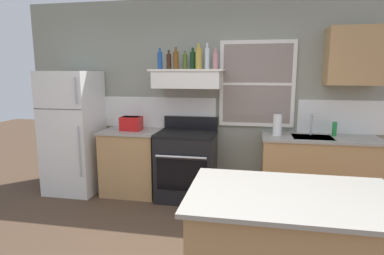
{
  "coord_description": "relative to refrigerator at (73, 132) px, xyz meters",
  "views": [
    {
      "loc": [
        0.61,
        -2.21,
        1.71
      ],
      "look_at": [
        -0.05,
        1.2,
        1.1
      ],
      "focal_mm": 29.68,
      "sensor_mm": 36.0,
      "label": 1
    }
  ],
  "objects": [
    {
      "name": "toaster",
      "position": [
        0.86,
        0.06,
        0.15
      ],
      "size": [
        0.3,
        0.2,
        0.19
      ],
      "color": "red",
      "rests_on": "counter_left_of_stove"
    },
    {
      "name": "counter_right_with_sink",
      "position": [
        3.35,
        0.06,
        -0.4
      ],
      "size": [
        1.43,
        0.63,
        0.91
      ],
      "color": "tan",
      "rests_on": "ground_plane"
    },
    {
      "name": "refrigerator",
      "position": [
        0.0,
        0.0,
        0.0
      ],
      "size": [
        0.7,
        0.72,
        1.72
      ],
      "color": "white",
      "rests_on": "ground_plane"
    },
    {
      "name": "bottle_clear_tall",
      "position": [
        1.9,
        0.14,
        1.02
      ],
      "size": [
        0.06,
        0.06,
        0.34
      ],
      "color": "silver",
      "rests_on": "range_hood_shelf"
    },
    {
      "name": "paper_towel_roll",
      "position": [
        2.82,
        0.06,
        0.18
      ],
      "size": [
        0.11,
        0.11,
        0.27
      ],
      "primitive_type": "cylinder",
      "color": "white",
      "rests_on": "counter_right_with_sink"
    },
    {
      "name": "range_hood_shelf",
      "position": [
        1.65,
        0.12,
        0.76
      ],
      "size": [
        0.96,
        0.52,
        0.24
      ],
      "color": "white"
    },
    {
      "name": "bottle_dark_green_wine",
      "position": [
        1.7,
        0.16,
        1.0
      ],
      "size": [
        0.07,
        0.07,
        0.28
      ],
      "color": "#143819",
      "rests_on": "range_hood_shelf"
    },
    {
      "name": "bottle_brown_stout",
      "position": [
        1.4,
        0.09,
        0.99
      ],
      "size": [
        0.06,
        0.06,
        0.25
      ],
      "color": "#381E0F",
      "rests_on": "range_hood_shelf"
    },
    {
      "name": "counter_left_of_stove",
      "position": [
        0.85,
        0.06,
        -0.41
      ],
      "size": [
        0.79,
        0.63,
        0.91
      ],
      "color": "tan",
      "rests_on": "ground_plane"
    },
    {
      "name": "bottle_blue_liqueur",
      "position": [
        1.28,
        0.07,
        1.0
      ],
      "size": [
        0.07,
        0.07,
        0.28
      ],
      "color": "#1E478C",
      "rests_on": "range_hood_shelf"
    },
    {
      "name": "bottle_rose_pink",
      "position": [
        2.01,
        0.15,
        1.0
      ],
      "size": [
        0.07,
        0.07,
        0.27
      ],
      "color": "#C67F84",
      "rests_on": "range_hood_shelf"
    },
    {
      "name": "stove_range",
      "position": [
        1.65,
        0.02,
        -0.4
      ],
      "size": [
        0.76,
        0.69,
        1.09
      ],
      "color": "black",
      "rests_on": "ground_plane"
    },
    {
      "name": "dish_soap_bottle",
      "position": [
        3.53,
        0.16,
        0.14
      ],
      "size": [
        0.06,
        0.06,
        0.18
      ],
      "primitive_type": "cylinder",
      "color": "#268C3F",
      "rests_on": "counter_right_with_sink"
    },
    {
      "name": "bottle_champagne_gold_foil",
      "position": [
        1.8,
        0.09,
        1.02
      ],
      "size": [
        0.08,
        0.08,
        0.33
      ],
      "color": "#B29333",
      "rests_on": "range_hood_shelf"
    },
    {
      "name": "bottle_amber_wine",
      "position": [
        1.5,
        0.08,
        1.0
      ],
      "size": [
        0.07,
        0.07,
        0.28
      ],
      "color": "brown",
      "rests_on": "range_hood_shelf"
    },
    {
      "name": "back_wall",
      "position": [
        1.93,
        0.39,
        0.49
      ],
      "size": [
        5.4,
        0.11,
        2.7
      ],
      "color": "gray",
      "rests_on": "ground_plane"
    },
    {
      "name": "sink_faucet",
      "position": [
        3.25,
        0.16,
        0.22
      ],
      "size": [
        0.03,
        0.17,
        0.28
      ],
      "color": "silver",
      "rests_on": "counter_right_with_sink"
    },
    {
      "name": "upper_cabinet_right",
      "position": [
        3.7,
        0.2,
        1.04
      ],
      "size": [
        0.64,
        0.32,
        0.7
      ],
      "color": "tan"
    },
    {
      "name": "bottle_olive_oil_square",
      "position": [
        1.61,
        0.14,
        0.99
      ],
      "size": [
        0.06,
        0.06,
        0.24
      ],
      "color": "#4C601E",
      "rests_on": "range_hood_shelf"
    }
  ]
}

